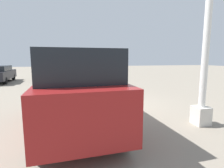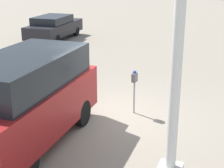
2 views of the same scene
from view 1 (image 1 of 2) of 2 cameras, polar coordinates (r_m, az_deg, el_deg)
ground_plane at (r=7.62m, az=-1.07°, el=-6.80°), size 80.00×80.00×0.00m
parking_meter_near at (r=7.97m, az=1.21°, el=0.91°), size 0.21×0.14×1.30m
lamp_post at (r=5.78m, az=28.42°, el=11.72°), size 0.44×0.44×6.39m
parked_van at (r=5.03m, az=-11.47°, el=-1.10°), size 4.53×2.09×2.18m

